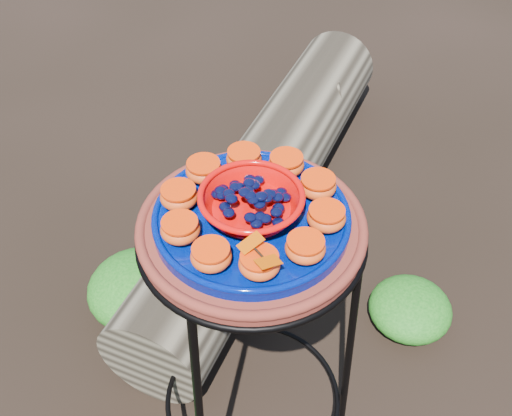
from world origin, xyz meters
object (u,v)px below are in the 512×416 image
plant_stand (252,349)px  cobalt_plate (251,219)px  terracotta_saucer (252,230)px  driftwood_log (266,179)px  red_bowl (251,205)px

plant_stand → cobalt_plate: (0.00, 0.00, 0.39)m
terracotta_saucer → cobalt_plate: 0.03m
plant_stand → cobalt_plate: size_ratio=2.10×
terracotta_saucer → driftwood_log: 0.97m
cobalt_plate → driftwood_log: 0.98m
red_bowl → terracotta_saucer: bearing=0.0°
terracotta_saucer → driftwood_log: size_ratio=0.26×
driftwood_log → cobalt_plate: bearing=-124.5°
plant_stand → terracotta_saucer: terracotta_saucer is taller
plant_stand → cobalt_plate: cobalt_plate is taller
terracotta_saucer → driftwood_log: terracotta_saucer is taller
plant_stand → cobalt_plate: 0.39m
plant_stand → driftwood_log: bearing=55.5°
terracotta_saucer → red_bowl: (0.00, 0.00, 0.06)m
terracotta_saucer → red_bowl: 0.06m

